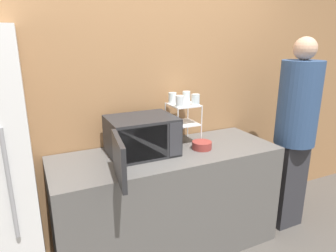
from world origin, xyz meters
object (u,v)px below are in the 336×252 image
at_px(microwave, 141,137).
at_px(bowl, 202,145).
at_px(person, 296,126).
at_px(glass_front_right, 196,100).
at_px(glass_front_left, 180,101).
at_px(dish_rack, 183,115).
at_px(glass_back_right, 186,96).
at_px(glass_back_left, 172,98).

distance_m(microwave, bowl, 0.52).
distance_m(bowl, person, 0.92).
height_order(glass_front_right, bowl, glass_front_right).
bearing_deg(glass_front_right, glass_front_left, -179.44).
relative_size(dish_rack, glass_back_right, 3.69).
relative_size(glass_front_left, bowl, 0.57).
height_order(dish_rack, person, person).
relative_size(dish_rack, glass_front_right, 3.69).
bearing_deg(microwave, bowl, -11.12).
bearing_deg(dish_rack, bowl, -75.93).
relative_size(glass_front_left, glass_back_left, 1.00).
bearing_deg(glass_back_left, glass_front_left, -93.00).
xyz_separation_m(glass_back_right, bowl, (-0.02, -0.31, -0.36)).
bearing_deg(glass_back_right, glass_back_left, -176.31).
bearing_deg(glass_back_right, glass_front_right, -89.79).
distance_m(glass_front_left, glass_front_right, 0.15).
xyz_separation_m(microwave, glass_back_left, (0.37, 0.20, 0.24)).
bearing_deg(person, bowl, 171.57).
height_order(glass_front_left, glass_front_right, same).
bearing_deg(person, glass_front_left, 164.68).
height_order(dish_rack, glass_front_left, glass_front_left).
bearing_deg(glass_back_left, glass_back_right, 3.69).
distance_m(microwave, glass_back_left, 0.49).
bearing_deg(bowl, glass_back_right, 86.54).
relative_size(dish_rack, person, 0.19).
bearing_deg(glass_back_left, person, -22.79).
height_order(glass_front_right, person, person).
bearing_deg(person, dish_rack, 159.55).
relative_size(microwave, glass_front_right, 8.65).
bearing_deg(glass_front_right, microwave, -174.05).
relative_size(glass_front_right, glass_back_left, 1.00).
relative_size(dish_rack, glass_front_left, 3.69).
distance_m(glass_front_left, glass_back_right, 0.22).
bearing_deg(dish_rack, glass_back_right, 48.01).
xyz_separation_m(glass_front_left, bowl, (0.13, -0.15, -0.36)).
bearing_deg(person, glass_back_right, 153.53).
bearing_deg(bowl, microwave, 168.88).
xyz_separation_m(glass_back_right, glass_front_right, (0.00, -0.16, 0.00)).
distance_m(dish_rack, person, 1.03).
bearing_deg(dish_rack, glass_front_left, -135.33).
bearing_deg(glass_front_right, bowl, -97.21).
bearing_deg(glass_front_left, bowl, -48.70).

